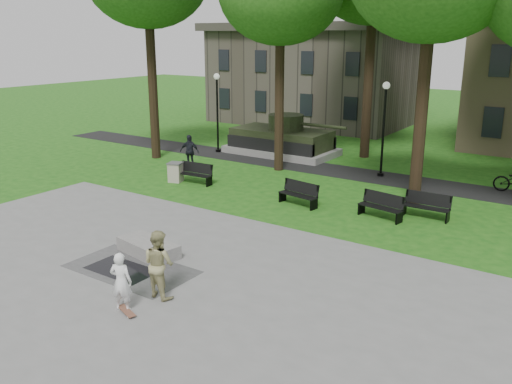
% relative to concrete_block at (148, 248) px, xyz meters
% --- Properties ---
extents(ground, '(120.00, 120.00, 0.00)m').
position_rel_concrete_block_xyz_m(ground, '(1.86, 1.73, -0.24)').
color(ground, '#184F12').
rests_on(ground, ground).
extents(plaza, '(22.00, 16.00, 0.02)m').
position_rel_concrete_block_xyz_m(plaza, '(1.86, -3.27, -0.23)').
color(plaza, gray).
rests_on(plaza, ground).
extents(footpath, '(44.00, 2.60, 0.01)m').
position_rel_concrete_block_xyz_m(footpath, '(1.86, 13.73, -0.24)').
color(footpath, black).
rests_on(footpath, ground).
extents(building_left, '(15.00, 10.00, 7.20)m').
position_rel_concrete_block_xyz_m(building_left, '(-9.14, 28.23, 3.35)').
color(building_left, '#4C443D').
rests_on(building_left, ground).
extents(lamp_left, '(0.36, 0.36, 4.73)m').
position_rel_concrete_block_xyz_m(lamp_left, '(-8.14, 14.03, 2.55)').
color(lamp_left, black).
rests_on(lamp_left, ground).
extents(lamp_mid, '(0.36, 0.36, 4.73)m').
position_rel_concrete_block_xyz_m(lamp_mid, '(2.36, 14.03, 2.55)').
color(lamp_mid, black).
rests_on(lamp_mid, ground).
extents(tank_monument, '(7.45, 3.40, 2.40)m').
position_rel_concrete_block_xyz_m(tank_monument, '(-4.60, 15.73, 0.61)').
color(tank_monument, gray).
rests_on(tank_monument, ground).
extents(puddle, '(2.20, 1.20, 0.00)m').
position_rel_concrete_block_xyz_m(puddle, '(0.20, -1.34, -0.22)').
color(puddle, black).
rests_on(puddle, plaza).
extents(concrete_block, '(2.33, 1.35, 0.45)m').
position_rel_concrete_block_xyz_m(concrete_block, '(0.00, 0.00, 0.00)').
color(concrete_block, gray).
rests_on(concrete_block, plaza).
extents(skateboard, '(0.80, 0.45, 0.07)m').
position_rel_concrete_block_xyz_m(skateboard, '(2.34, -3.13, -0.19)').
color(skateboard, brown).
rests_on(skateboard, plaza).
extents(skateboarder, '(0.68, 0.57, 1.60)m').
position_rel_concrete_block_xyz_m(skateboarder, '(2.13, -3.05, 0.57)').
color(skateboarder, white).
rests_on(skateboarder, plaza).
extents(friend_watching, '(0.99, 0.80, 1.90)m').
position_rel_concrete_block_xyz_m(friend_watching, '(2.39, -1.93, 0.73)').
color(friend_watching, tan).
rests_on(friend_watching, plaza).
extents(pedestrian_walker, '(1.15, 0.75, 1.81)m').
position_rel_concrete_block_xyz_m(pedestrian_walker, '(-6.81, 9.87, 0.66)').
color(pedestrian_walker, black).
rests_on(pedestrian_walker, ground).
extents(park_bench_0, '(1.83, 0.65, 1.00)m').
position_rel_concrete_block_xyz_m(park_bench_0, '(-4.49, 7.65, 0.28)').
color(park_bench_0, black).
rests_on(park_bench_0, ground).
extents(park_bench_1, '(1.85, 0.81, 1.00)m').
position_rel_concrete_block_xyz_m(park_bench_1, '(1.36, 7.46, 0.28)').
color(park_bench_1, black).
rests_on(park_bench_1, ground).
extents(park_bench_2, '(1.85, 0.84, 1.00)m').
position_rel_concrete_block_xyz_m(park_bench_2, '(4.85, 7.81, 0.28)').
color(park_bench_2, black).
rests_on(park_bench_2, ground).
extents(park_bench_3, '(1.81, 0.55, 1.00)m').
position_rel_concrete_block_xyz_m(park_bench_3, '(6.33, 8.81, 0.28)').
color(park_bench_3, black).
rests_on(park_bench_3, ground).
extents(trash_bin, '(0.83, 0.83, 0.96)m').
position_rel_concrete_block_xyz_m(trash_bin, '(-5.50, 7.34, 0.24)').
color(trash_bin, '#BBAB9A').
rests_on(trash_bin, ground).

